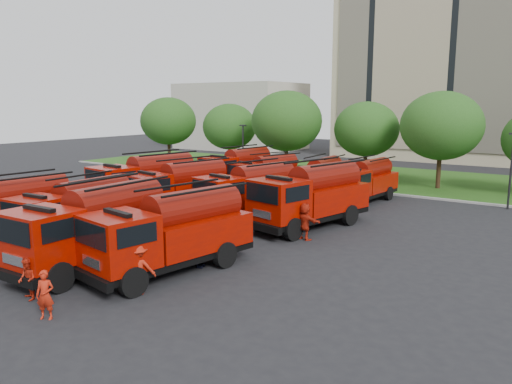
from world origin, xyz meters
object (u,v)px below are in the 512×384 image
at_px(fire_truck_1, 77,211).
at_px(fire_truck_8, 239,168).
at_px(firefighter_4, 119,237).
at_px(fire_truck_11, 365,181).
at_px(fire_truck_0, 6,210).
at_px(firefighter_0, 47,319).
at_px(fire_truck_10, 319,178).
at_px(firefighter_1, 29,300).
at_px(firefighter_3, 140,293).
at_px(fire_truck_4, 147,181).
at_px(fire_truck_2, 95,227).
at_px(firefighter_5, 305,239).
at_px(fire_truck_3, 172,232).
at_px(fire_truck_9, 266,174).
at_px(firefighter_2, 200,267).
at_px(fire_truck_6, 250,191).
at_px(fire_truck_7, 311,196).
at_px(fire_truck_5, 180,188).

distance_m(fire_truck_1, fire_truck_8, 18.23).
distance_m(fire_truck_8, firefighter_4, 16.85).
distance_m(fire_truck_11, firefighter_4, 18.04).
distance_m(fire_truck_0, firefighter_0, 11.21).
xyz_separation_m(fire_truck_10, firefighter_1, (0.54, -23.59, -1.49)).
xyz_separation_m(fire_truck_11, firefighter_3, (-0.03, -21.47, -1.51)).
distance_m(fire_truck_4, fire_truck_10, 12.61).
bearing_deg(firefighter_4, fire_truck_2, 155.92).
relative_size(fire_truck_11, firefighter_5, 3.50).
height_order(fire_truck_2, fire_truck_3, fire_truck_2).
bearing_deg(fire_truck_9, firefighter_0, -58.38).
height_order(fire_truck_2, firefighter_2, fire_truck_2).
bearing_deg(fire_truck_11, firefighter_1, -92.19).
relative_size(fire_truck_1, fire_truck_9, 1.04).
distance_m(fire_truck_4, fire_truck_11, 15.40).
bearing_deg(fire_truck_1, fire_truck_9, 87.12).
bearing_deg(firefighter_0, fire_truck_10, 65.71).
height_order(fire_truck_2, firefighter_0, fire_truck_2).
xyz_separation_m(fire_truck_1, firefighter_1, (5.21, -5.91, -1.59)).
distance_m(fire_truck_1, fire_truck_6, 10.27).
height_order(fire_truck_3, fire_truck_7, fire_truck_7).
distance_m(fire_truck_4, fire_truck_6, 7.84).
bearing_deg(fire_truck_7, fire_truck_9, 148.52).
height_order(fire_truck_2, firefighter_5, fire_truck_2).
height_order(fire_truck_1, fire_truck_8, fire_truck_8).
relative_size(fire_truck_7, firefighter_3, 4.30).
relative_size(firefighter_0, firefighter_5, 0.86).
xyz_separation_m(fire_truck_0, fire_truck_4, (-0.53, 10.15, 0.16)).
distance_m(fire_truck_3, firefighter_5, 8.06).
height_order(fire_truck_5, fire_truck_9, fire_truck_5).
height_order(fire_truck_1, firefighter_5, fire_truck_1).
bearing_deg(fire_truck_8, firefighter_3, -55.95).
xyz_separation_m(fire_truck_7, fire_truck_9, (-8.44, 8.14, -0.33)).
relative_size(firefighter_1, firefighter_5, 0.80).
height_order(fire_truck_6, firefighter_5, fire_truck_6).
bearing_deg(fire_truck_2, fire_truck_4, 124.77).
xyz_separation_m(fire_truck_1, firefighter_0, (7.21, -6.49, -1.59)).
relative_size(fire_truck_2, firefighter_4, 3.96).
xyz_separation_m(fire_truck_9, firefighter_1, (5.23, -23.47, -1.48)).
xyz_separation_m(fire_truck_0, fire_truck_10, (7.64, 19.75, -0.14)).
distance_m(fire_truck_9, firefighter_0, 25.16).
bearing_deg(fire_truck_4, firefighter_4, -46.51).
height_order(fire_truck_7, firefighter_1, fire_truck_7).
bearing_deg(firefighter_0, fire_truck_8, 82.43).
height_order(firefighter_0, firefighter_4, firefighter_4).
relative_size(fire_truck_9, fire_truck_10, 1.02).
distance_m(fire_truck_7, fire_truck_8, 14.29).
distance_m(fire_truck_9, firefighter_4, 15.97).
height_order(fire_truck_2, firefighter_3, fire_truck_2).
bearing_deg(fire_truck_9, firefighter_2, -50.41).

